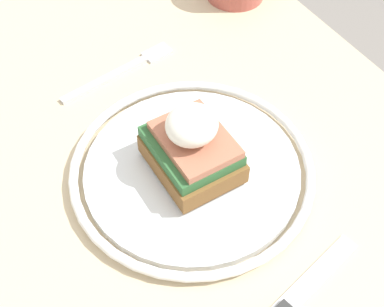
# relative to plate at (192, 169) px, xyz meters

# --- Properties ---
(dining_table) EXTENTS (1.12, 0.67, 0.76)m
(dining_table) POSITION_rel_plate_xyz_m (0.03, -0.04, -0.13)
(dining_table) COLOR #C6B28E
(dining_table) RESTS_ON ground_plane
(plate) EXTENTS (0.26, 0.26, 0.02)m
(plate) POSITION_rel_plate_xyz_m (0.00, 0.00, 0.00)
(plate) COLOR silver
(plate) RESTS_ON dining_table
(sandwich) EXTENTS (0.10, 0.08, 0.08)m
(sandwich) POSITION_rel_plate_xyz_m (-0.00, 0.00, 0.04)
(sandwich) COLOR brown
(sandwich) RESTS_ON plate
(fork) EXTENTS (0.04, 0.16, 0.00)m
(fork) POSITION_rel_plate_xyz_m (-0.18, 0.01, -0.01)
(fork) COLOR silver
(fork) RESTS_ON dining_table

